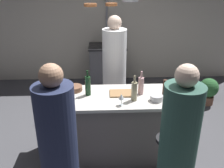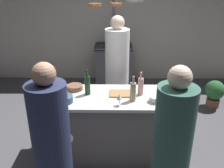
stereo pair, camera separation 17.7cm
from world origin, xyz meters
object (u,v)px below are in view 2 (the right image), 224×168
bar_stool_right (162,162)px  wine_bottle_red (87,85)px  bar_stool_left (63,161)px  mixing_bowl_wooden (75,87)px  mixing_bowl_steel (156,99)px  guest_right (171,156)px  cutting_board (122,93)px  wine_bottle_rose (141,86)px  mixing_bowl_blue (64,99)px  guest_left (53,153)px  wine_glass_near_left_guest (64,89)px  chef (117,76)px  stove_range (113,65)px  wine_bottle_white (133,91)px  potted_plant (214,92)px  pepper_mill (165,89)px  wine_glass_near_right_guest (119,97)px

bar_stool_right → wine_bottle_red: (-0.89, 0.67, 0.66)m
bar_stool_left → mixing_bowl_wooden: (0.05, 0.80, 0.56)m
mixing_bowl_steel → mixing_bowl_wooden: 1.08m
guest_right → cutting_board: 1.15m
bar_stool_right → wine_bottle_rose: 0.95m
mixing_bowl_blue → guest_left: bearing=-88.1°
wine_bottle_rose → wine_glass_near_left_guest: size_ratio=2.12×
guest_right → mixing_bowl_blue: size_ratio=8.09×
bar_stool_left → wine_bottle_rose: size_ratio=2.19×
chef → stove_range: bearing=92.6°
wine_bottle_white → bar_stool_left: bearing=-148.4°
bar_stool_right → potted_plant: size_ratio=1.31×
bar_stool_left → pepper_mill: pepper_mill is taller
potted_plant → wine_glass_near_left_guest: 2.94m
chef → mixing_bowl_steel: 1.15m
guest_right → wine_glass_near_left_guest: 1.54m
bar_stool_right → potted_plant: bearing=56.9°
potted_plant → wine_bottle_red: size_ratio=1.56×
bar_stool_right → mixing_bowl_steel: (-0.05, 0.47, 0.56)m
potted_plant → wine_bottle_white: (-1.63, -1.52, 0.73)m
pepper_mill → wine_bottle_rose: 0.30m
mixing_bowl_steel → mixing_bowl_blue: size_ratio=0.75×
mixing_bowl_wooden → bar_stool_left: bearing=-93.2°
bar_stool_left → cutting_board: size_ratio=2.12×
guest_left → guest_right: (1.11, -0.02, -0.01)m
pepper_mill → wine_bottle_rose: (-0.30, 0.05, 0.01)m
wine_bottle_white → mixing_bowl_steel: (0.28, -0.02, -0.09)m
wine_bottle_white → pepper_mill: bearing=17.3°
mixing_bowl_wooden → stove_range: bearing=77.6°
bar_stool_left → wine_bottle_rose: (0.91, 0.67, 0.64)m
guest_left → cutting_board: 1.24m
mixing_bowl_wooden → cutting_board: bearing=-11.8°
wine_glass_near_left_guest → mixing_bowl_steel: wine_glass_near_left_guest is taller
chef → bar_stool_left: bearing=-112.1°
chef → guest_left: (-0.61, -1.87, -0.04)m
guest_right → cutting_board: bearing=112.5°
wine_glass_near_right_guest → wine_glass_near_left_guest: size_ratio=1.00×
guest_left → wine_glass_near_right_guest: guest_left is taller
stove_range → guest_right: guest_right is taller
guest_left → pepper_mill: (1.20, 0.98, 0.22)m
mixing_bowl_steel → pepper_mill: bearing=48.8°
chef → cutting_board: size_ratio=5.53×
bar_stool_left → potted_plant: (2.43, 2.01, -0.08)m
cutting_board → wine_glass_near_left_guest: bearing=-174.6°
chef → guest_left: 1.97m
guest_left → potted_plant: (2.43, 2.37, -0.48)m
pepper_mill → wine_bottle_white: size_ratio=0.65×
chef → bar_stool_left: 1.69m
pepper_mill → wine_bottle_red: (-0.97, 0.05, 0.03)m
stove_range → wine_bottle_red: size_ratio=2.67×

